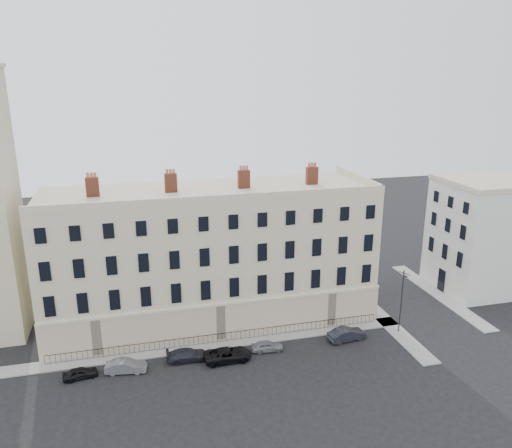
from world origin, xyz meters
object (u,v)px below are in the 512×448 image
object	(u,v)px
car_a	(80,373)
car_f	(347,334)
car_d	(228,355)
streetlamp	(402,299)
car_c	(188,355)
car_e	(267,346)
car_b	(126,366)

from	to	relation	value
car_a	car_f	size ratio (longest dim) A/B	0.75
car_d	streetlamp	bearing A→B (deg)	-88.00
car_f	car_c	bearing A→B (deg)	82.17
car_e	car_b	bearing A→B (deg)	97.02
car_f	car_a	bearing A→B (deg)	83.66
car_b	car_d	world-z (taller)	car_d
car_a	streetlamp	size ratio (longest dim) A/B	0.43
car_e	car_c	bearing A→B (deg)	93.90
car_b	car_f	bearing A→B (deg)	-80.44
car_c	streetlamp	distance (m)	23.32
car_c	streetlamp	xyz separation A→B (m)	(23.07, -0.18, 3.42)
car_d	car_f	bearing A→B (deg)	-87.33
car_f	car_e	bearing A→B (deg)	82.94
car_e	car_f	bearing A→B (deg)	-84.48
car_f	car_b	bearing A→B (deg)	83.86
car_d	car_f	xyz separation A→B (m)	(13.02, 0.72, 0.04)
car_e	car_f	size ratio (longest dim) A/B	0.78
car_d	streetlamp	size ratio (longest dim) A/B	0.65
car_a	car_d	bearing A→B (deg)	-101.16
car_c	car_d	xyz separation A→B (m)	(3.83, -1.01, 0.05)
car_d	streetlamp	world-z (taller)	streetlamp
streetlamp	car_e	bearing A→B (deg)	157.24
car_a	car_c	world-z (taller)	car_c
car_b	car_e	bearing A→B (deg)	-79.87
car_c	car_e	bearing A→B (deg)	-89.99
car_b	streetlamp	xyz separation A→B (m)	(28.98, 0.39, 3.39)
car_c	car_d	bearing A→B (deg)	-102.92
car_c	car_e	xyz separation A→B (m)	(8.07, -0.26, -0.05)
car_a	car_f	bearing A→B (deg)	-98.67
car_c	car_e	world-z (taller)	car_c
car_b	car_e	xyz separation A→B (m)	(13.98, 0.31, -0.08)
car_b	car_c	xyz separation A→B (m)	(5.91, 0.57, -0.03)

